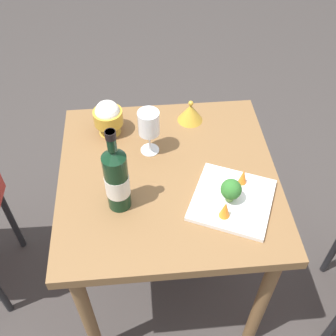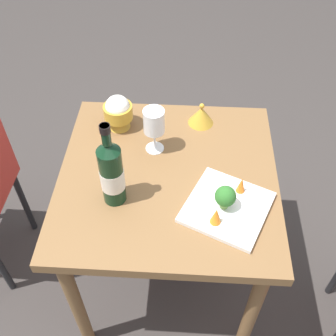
% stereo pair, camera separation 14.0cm
% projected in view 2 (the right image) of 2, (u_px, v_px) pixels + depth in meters
% --- Properties ---
extents(ground_plane, '(8.00, 8.00, 0.00)m').
position_uv_depth(ground_plane, '(168.00, 275.00, 1.97)').
color(ground_plane, '#383330').
extents(dining_table, '(0.76, 0.76, 0.74)m').
position_uv_depth(dining_table, '(168.00, 193.00, 1.50)').
color(dining_table, brown).
rests_on(dining_table, ground_plane).
extents(wine_bottle, '(0.08, 0.08, 0.32)m').
position_uv_depth(wine_bottle, '(112.00, 173.00, 1.26)').
color(wine_bottle, black).
rests_on(wine_bottle, dining_table).
extents(wine_glass, '(0.08, 0.08, 0.18)m').
position_uv_depth(wine_glass, '(154.00, 122.00, 1.41)').
color(wine_glass, white).
rests_on(wine_glass, dining_table).
extents(rice_bowl, '(0.11, 0.11, 0.14)m').
position_uv_depth(rice_bowl, '(118.00, 112.00, 1.53)').
color(rice_bowl, gold).
rests_on(rice_bowl, dining_table).
extents(rice_bowl_lid, '(0.10, 0.10, 0.09)m').
position_uv_depth(rice_bowl_lid, '(201.00, 115.00, 1.58)').
color(rice_bowl_lid, gold).
rests_on(rice_bowl_lid, dining_table).
extents(serving_plate, '(0.33, 0.33, 0.02)m').
position_uv_depth(serving_plate, '(227.00, 207.00, 1.31)').
color(serving_plate, white).
rests_on(serving_plate, dining_table).
extents(broccoli_floret, '(0.07, 0.07, 0.09)m').
position_uv_depth(broccoli_floret, '(225.00, 197.00, 1.27)').
color(broccoli_floret, '#729E4C').
rests_on(broccoli_floret, serving_plate).
extents(carrot_garnish_left, '(0.04, 0.04, 0.06)m').
position_uv_depth(carrot_garnish_left, '(216.00, 216.00, 1.24)').
color(carrot_garnish_left, orange).
rests_on(carrot_garnish_left, serving_plate).
extents(carrot_garnish_right, '(0.03, 0.03, 0.06)m').
position_uv_depth(carrot_garnish_right, '(241.00, 185.00, 1.33)').
color(carrot_garnish_right, orange).
rests_on(carrot_garnish_right, serving_plate).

